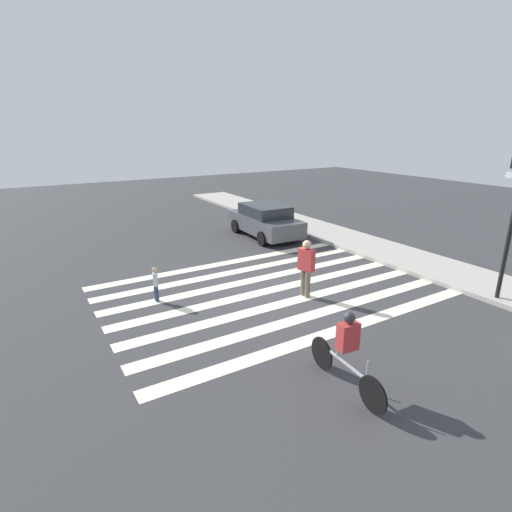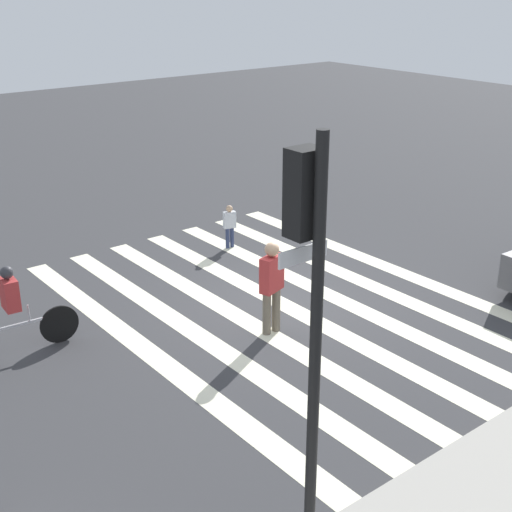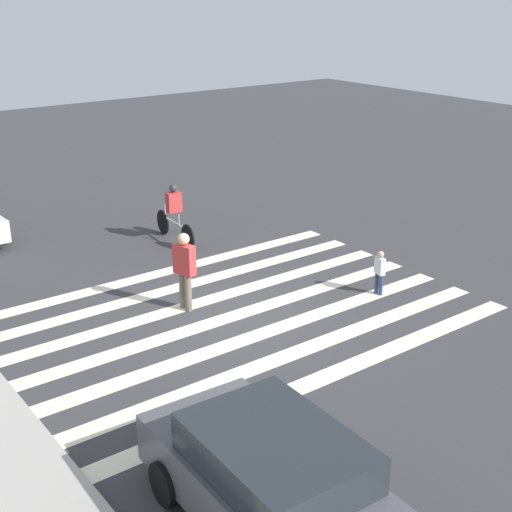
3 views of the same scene
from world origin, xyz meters
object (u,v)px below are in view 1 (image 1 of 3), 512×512
Objects in this scene: cyclist_far_lane at (347,349)px; car_parked_dark_suv at (265,220)px; pedestrian_adult_yellow_jacket at (306,265)px; pedestrian_child_with_backpack at (155,282)px.

car_parked_dark_suv is at bearing 159.89° from cyclist_far_lane.
car_parked_dark_suv is (-6.56, 2.71, -0.23)m from pedestrian_adult_yellow_jacket.
pedestrian_adult_yellow_jacket is at bearing 156.51° from cyclist_far_lane.
pedestrian_adult_yellow_jacket reaches higher than pedestrian_child_with_backpack.
car_parked_dark_suv is (-4.57, 6.69, 0.17)m from pedestrian_child_with_backpack.
pedestrian_adult_yellow_jacket reaches higher than cyclist_far_lane.
pedestrian_child_with_backpack is 0.25× the size of car_parked_dark_suv.
cyclist_far_lane is (3.97, -2.11, -0.13)m from pedestrian_adult_yellow_jacket.
car_parked_dark_suv is at bearing -39.15° from pedestrian_adult_yellow_jacket.
car_parked_dark_suv is at bearing -40.75° from pedestrian_child_with_backpack.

